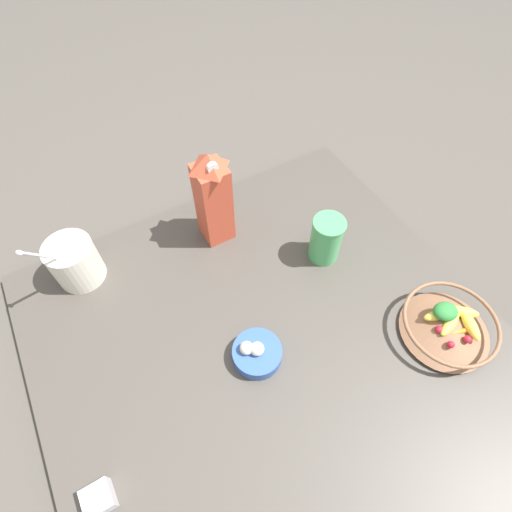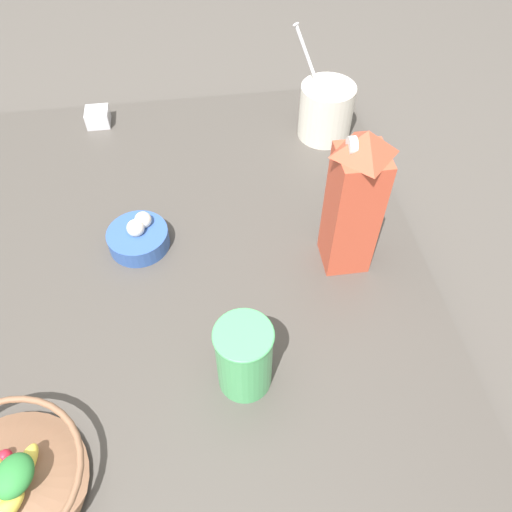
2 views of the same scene
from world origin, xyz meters
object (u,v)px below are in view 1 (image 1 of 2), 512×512
at_px(milk_carton, 213,198).
at_px(spice_jar, 99,499).
at_px(fruit_bowl, 448,325).
at_px(drinking_cup, 326,238).
at_px(garlic_bowl, 257,353).
at_px(yogurt_tub, 74,260).

height_order(milk_carton, spice_jar, milk_carton).
relative_size(fruit_bowl, drinking_cup, 1.62).
bearing_deg(spice_jar, drinking_cup, 20.53).
distance_m(spice_jar, garlic_bowl, 0.43).
bearing_deg(milk_carton, yogurt_tub, 172.58).
relative_size(fruit_bowl, milk_carton, 0.77).
bearing_deg(yogurt_tub, fruit_bowl, -39.94).
distance_m(milk_carton, yogurt_tub, 0.40).
xyz_separation_m(fruit_bowl, spice_jar, (-0.86, 0.07, -0.02)).
height_order(fruit_bowl, yogurt_tub, yogurt_tub).
relative_size(fruit_bowl, yogurt_tub, 0.94).
relative_size(fruit_bowl, garlic_bowl, 1.94).
xyz_separation_m(milk_carton, yogurt_tub, (-0.39, 0.05, -0.08)).
distance_m(fruit_bowl, milk_carton, 0.68).
bearing_deg(garlic_bowl, milk_carton, 77.16).
distance_m(fruit_bowl, drinking_cup, 0.37).
xyz_separation_m(fruit_bowl, milk_carton, (-0.35, 0.57, 0.11)).
relative_size(yogurt_tub, spice_jar, 4.43).
height_order(fruit_bowl, spice_jar, fruit_bowl).
height_order(yogurt_tub, drinking_cup, yogurt_tub).
bearing_deg(garlic_bowl, fruit_bowl, -21.80).
bearing_deg(fruit_bowl, spice_jar, 175.10).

